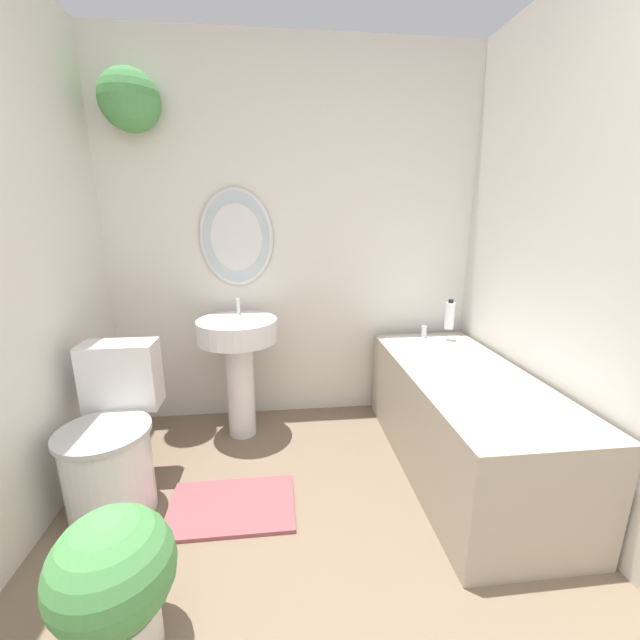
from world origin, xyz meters
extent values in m
cube|color=silver|center=(0.00, 2.45, 1.20)|extent=(2.49, 0.06, 2.40)
ellipsoid|color=silver|center=(-0.37, 2.41, 1.23)|extent=(0.46, 0.02, 0.61)
ellipsoid|color=silver|center=(-0.37, 2.40, 1.23)|extent=(0.42, 0.01, 0.57)
cylinder|color=silver|center=(-0.90, 2.32, 2.05)|extent=(0.15, 0.15, 0.08)
sphere|color=#4C934C|center=(-0.90, 2.32, 1.98)|extent=(0.33, 0.33, 0.33)
cube|color=silver|center=(1.22, 1.21, 1.20)|extent=(0.06, 2.54, 2.40)
cylinder|color=white|center=(-0.92, 1.50, 0.20)|extent=(0.38, 0.38, 0.41)
cylinder|color=silver|center=(-0.92, 1.50, 0.42)|extent=(0.41, 0.41, 0.02)
cube|color=white|center=(-0.92, 1.77, 0.58)|extent=(0.36, 0.18, 0.34)
cylinder|color=white|center=(-0.37, 2.14, 0.31)|extent=(0.17, 0.17, 0.63)
cylinder|color=white|center=(-0.37, 2.14, 0.69)|extent=(0.48, 0.48, 0.13)
cylinder|color=silver|center=(-0.37, 2.27, 0.81)|extent=(0.02, 0.02, 0.10)
cube|color=#B2A893|center=(0.85, 1.65, 0.28)|extent=(0.63, 1.44, 0.56)
cube|color=white|center=(0.85, 1.65, 0.54)|extent=(0.53, 1.34, 0.04)
cylinder|color=silver|center=(0.85, 2.27, 0.60)|extent=(0.04, 0.04, 0.08)
cylinder|color=white|center=(0.99, 2.20, 0.73)|extent=(0.06, 0.06, 0.17)
cylinder|color=black|center=(0.99, 2.20, 0.83)|extent=(0.03, 0.03, 0.02)
cylinder|color=silver|center=(-0.65, 0.85, 0.08)|extent=(0.24, 0.24, 0.16)
sphere|color=#4C934C|center=(-0.65, 0.85, 0.32)|extent=(0.37, 0.37, 0.37)
cube|color=#934C51|center=(-0.37, 1.46, 0.01)|extent=(0.60, 0.38, 0.02)
camera|label=1|loc=(-0.13, -0.17, 1.36)|focal=22.00mm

